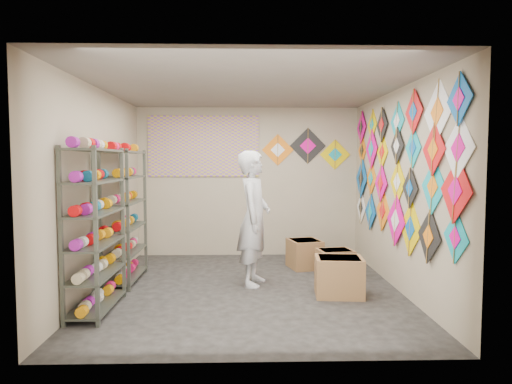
{
  "coord_description": "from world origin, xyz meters",
  "views": [
    {
      "loc": [
        -0.07,
        -6.08,
        1.75
      ],
      "look_at": [
        0.1,
        0.3,
        1.3
      ],
      "focal_mm": 32.0,
      "sensor_mm": 36.0,
      "label": 1
    }
  ],
  "objects_px": {
    "carton_a": "(339,276)",
    "carton_b": "(335,263)",
    "shopkeeper": "(254,218)",
    "carton_c": "(305,254)",
    "shelf_rack_back": "(125,216)",
    "shelf_rack_front": "(95,230)"
  },
  "relations": [
    {
      "from": "carton_a",
      "to": "carton_b",
      "type": "distance_m",
      "value": 0.95
    },
    {
      "from": "carton_b",
      "to": "shelf_rack_back",
      "type": "bearing_deg",
      "value": 173.86
    },
    {
      "from": "shelf_rack_front",
      "to": "shelf_rack_back",
      "type": "relative_size",
      "value": 1.0
    },
    {
      "from": "carton_c",
      "to": "shelf_rack_front",
      "type": "bearing_deg",
      "value": -156.58
    },
    {
      "from": "shopkeeper",
      "to": "carton_c",
      "type": "xyz_separation_m",
      "value": [
        0.84,
        0.97,
        -0.71
      ]
    },
    {
      "from": "shopkeeper",
      "to": "carton_a",
      "type": "bearing_deg",
      "value": -105.62
    },
    {
      "from": "shelf_rack_front",
      "to": "carton_b",
      "type": "bearing_deg",
      "value": 25.32
    },
    {
      "from": "shelf_rack_back",
      "to": "carton_c",
      "type": "distance_m",
      "value": 2.89
    },
    {
      "from": "carton_b",
      "to": "shopkeeper",
      "type": "bearing_deg",
      "value": -171.9
    },
    {
      "from": "shelf_rack_back",
      "to": "carton_c",
      "type": "bearing_deg",
      "value": 15.5
    },
    {
      "from": "carton_a",
      "to": "shelf_rack_back",
      "type": "bearing_deg",
      "value": 170.28
    },
    {
      "from": "shopkeeper",
      "to": "carton_c",
      "type": "relative_size",
      "value": 3.58
    },
    {
      "from": "shelf_rack_front",
      "to": "carton_c",
      "type": "relative_size",
      "value": 3.63
    },
    {
      "from": "carton_a",
      "to": "carton_b",
      "type": "height_order",
      "value": "carton_a"
    },
    {
      "from": "shelf_rack_back",
      "to": "shelf_rack_front",
      "type": "bearing_deg",
      "value": -90.0
    },
    {
      "from": "carton_b",
      "to": "shelf_rack_front",
      "type": "bearing_deg",
      "value": -163.69
    },
    {
      "from": "shelf_rack_front",
      "to": "carton_a",
      "type": "bearing_deg",
      "value": 10.01
    },
    {
      "from": "carton_c",
      "to": "shopkeeper",
      "type": "bearing_deg",
      "value": -144.86
    },
    {
      "from": "carton_a",
      "to": "shopkeeper",
      "type": "bearing_deg",
      "value": 157.88
    },
    {
      "from": "shopkeeper",
      "to": "carton_b",
      "type": "bearing_deg",
      "value": -61.16
    },
    {
      "from": "shelf_rack_back",
      "to": "shopkeeper",
      "type": "height_order",
      "value": "shelf_rack_back"
    },
    {
      "from": "shelf_rack_back",
      "to": "carton_a",
      "type": "xyz_separation_m",
      "value": [
        2.93,
        -0.78,
        -0.7
      ]
    }
  ]
}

